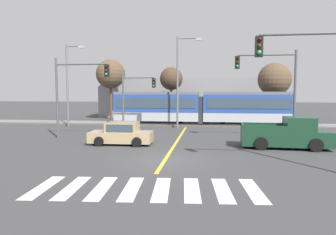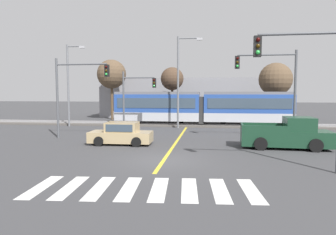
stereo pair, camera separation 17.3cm
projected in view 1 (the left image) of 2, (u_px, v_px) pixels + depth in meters
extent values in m
plane|color=#3D3D3F|center=(165.00, 160.00, 15.52)|extent=(200.00, 200.00, 0.00)
cube|color=#56514C|center=(187.00, 125.00, 32.21)|extent=(120.00, 4.00, 0.18)
cube|color=#939399|center=(187.00, 124.00, 31.48)|extent=(120.00, 0.08, 0.10)
cube|color=#939399|center=(188.00, 123.00, 32.91)|extent=(120.00, 0.08, 0.10)
cube|color=#B7BAC1|center=(157.00, 116.00, 32.56)|extent=(9.00, 2.60, 0.90)
cube|color=#284C9E|center=(157.00, 103.00, 32.45)|extent=(9.00, 2.60, 1.90)
cube|color=#384756|center=(155.00, 103.00, 31.14)|extent=(8.28, 0.04, 1.04)
cube|color=slate|center=(157.00, 93.00, 32.36)|extent=(9.00, 2.39, 0.28)
cylinder|color=black|center=(180.00, 120.00, 32.28)|extent=(0.70, 0.20, 0.70)
cylinder|color=black|center=(135.00, 120.00, 32.93)|extent=(0.70, 0.20, 0.70)
cube|color=#B7BAC1|center=(246.00, 117.00, 31.32)|extent=(9.00, 2.60, 0.90)
cube|color=#284C9E|center=(247.00, 104.00, 31.20)|extent=(9.00, 2.60, 1.90)
cube|color=#384756|center=(248.00, 104.00, 29.89)|extent=(8.28, 0.04, 1.04)
cube|color=slate|center=(247.00, 93.00, 31.11)|extent=(9.00, 2.39, 0.28)
cylinder|color=black|center=(271.00, 121.00, 31.03)|extent=(0.70, 0.20, 0.70)
cylinder|color=black|center=(222.00, 121.00, 31.68)|extent=(0.70, 0.20, 0.70)
cube|color=#2D2D2D|center=(201.00, 110.00, 31.88)|extent=(0.50, 2.34, 2.80)
cube|color=silver|center=(44.00, 187.00, 11.11)|extent=(0.79, 2.84, 0.01)
cube|color=silver|center=(73.00, 187.00, 11.05)|extent=(0.79, 2.84, 0.01)
cube|color=silver|center=(102.00, 188.00, 11.00)|extent=(0.79, 2.84, 0.01)
cube|color=silver|center=(132.00, 188.00, 10.94)|extent=(0.79, 2.84, 0.01)
cube|color=silver|center=(162.00, 189.00, 10.89)|extent=(0.79, 2.84, 0.01)
cube|color=silver|center=(192.00, 189.00, 10.83)|extent=(0.79, 2.84, 0.01)
cube|color=silver|center=(222.00, 190.00, 10.78)|extent=(0.79, 2.84, 0.01)
cube|color=silver|center=(253.00, 190.00, 10.72)|extent=(0.79, 2.84, 0.01)
cube|color=gold|center=(177.00, 141.00, 21.56)|extent=(0.20, 17.56, 0.01)
cube|color=tan|center=(121.00, 137.00, 20.28)|extent=(4.24, 1.80, 0.72)
cube|color=tan|center=(122.00, 127.00, 20.21)|extent=(2.13, 1.57, 0.64)
cube|color=#384756|center=(108.00, 127.00, 20.32)|extent=(0.13, 1.43, 0.52)
cube|color=#384756|center=(119.00, 128.00, 19.44)|extent=(1.79, 0.08, 0.48)
cylinder|color=black|center=(99.00, 141.00, 19.59)|extent=(0.64, 0.23, 0.64)
cylinder|color=black|center=(107.00, 138.00, 21.28)|extent=(0.64, 0.23, 0.64)
cylinder|color=black|center=(137.00, 142.00, 19.32)|extent=(0.64, 0.23, 0.64)
cylinder|color=black|center=(142.00, 138.00, 21.00)|extent=(0.64, 0.23, 0.64)
cube|color=#193D28|center=(285.00, 138.00, 18.92)|extent=(5.50, 2.24, 0.96)
cube|color=#193D28|center=(299.00, 124.00, 18.69)|extent=(1.79, 1.93, 0.84)
cube|color=#384756|center=(312.00, 124.00, 18.56)|extent=(0.19, 1.70, 0.66)
cube|color=#193D28|center=(263.00, 125.00, 19.99)|extent=(2.70, 0.26, 0.36)
cube|color=#193D28|center=(267.00, 129.00, 18.18)|extent=(2.70, 0.26, 0.36)
cube|color=#193D28|center=(242.00, 126.00, 19.35)|extent=(0.22, 1.96, 0.36)
cylinder|color=black|center=(307.00, 140.00, 19.61)|extent=(0.81, 0.32, 0.80)
cylinder|color=black|center=(316.00, 145.00, 17.69)|extent=(0.81, 0.32, 0.80)
cylinder|color=black|center=(258.00, 139.00, 20.19)|extent=(0.81, 0.32, 0.80)
cylinder|color=black|center=(261.00, 144.00, 18.27)|extent=(0.81, 0.32, 0.80)
cylinder|color=#515459|center=(295.00, 97.00, 21.00)|extent=(0.18, 0.18, 6.46)
cylinder|color=#515459|center=(266.00, 55.00, 21.03)|extent=(4.00, 0.12, 0.12)
cube|color=black|center=(237.00, 62.00, 21.33)|extent=(0.32, 0.28, 0.90)
sphere|color=#360605|center=(238.00, 58.00, 21.16)|extent=(0.18, 0.18, 0.18)
sphere|color=#3A2706|center=(237.00, 62.00, 21.18)|extent=(0.18, 0.18, 0.18)
sphere|color=green|center=(237.00, 66.00, 21.21)|extent=(0.18, 0.18, 0.18)
cylinder|color=#515459|center=(57.00, 99.00, 22.96)|extent=(0.18, 0.18, 6.12)
cylinder|color=#515459|center=(81.00, 64.00, 22.48)|extent=(4.00, 0.12, 0.12)
cube|color=black|center=(107.00, 71.00, 22.26)|extent=(0.32, 0.28, 0.90)
sphere|color=#360605|center=(106.00, 67.00, 22.09)|extent=(0.18, 0.18, 0.18)
sphere|color=#3A2706|center=(106.00, 71.00, 22.11)|extent=(0.18, 0.18, 0.18)
sphere|color=green|center=(106.00, 74.00, 22.14)|extent=(0.18, 0.18, 0.18)
cylinder|color=#515459|center=(123.00, 101.00, 28.63)|extent=(0.18, 0.18, 5.52)
cylinder|color=#515459|center=(138.00, 78.00, 28.26)|extent=(3.00, 0.12, 0.12)
cube|color=black|center=(154.00, 83.00, 28.10)|extent=(0.32, 0.28, 0.90)
sphere|color=#360605|center=(154.00, 80.00, 27.93)|extent=(0.18, 0.18, 0.18)
sphere|color=#3A2706|center=(154.00, 83.00, 27.95)|extent=(0.18, 0.18, 0.18)
sphere|color=green|center=(154.00, 86.00, 27.98)|extent=(0.18, 0.18, 0.18)
cylinder|color=#515459|center=(301.00, 34.00, 12.80)|extent=(3.50, 0.12, 0.12)
cube|color=black|center=(259.00, 47.00, 13.07)|extent=(0.32, 0.28, 0.90)
sphere|color=#360605|center=(260.00, 40.00, 12.90)|extent=(0.18, 0.18, 0.18)
sphere|color=#3A2706|center=(260.00, 46.00, 12.93)|extent=(0.18, 0.18, 0.18)
sphere|color=green|center=(259.00, 52.00, 12.95)|extent=(0.18, 0.18, 0.18)
cylinder|color=slate|center=(67.00, 86.00, 30.86)|extent=(0.20, 0.20, 8.42)
cylinder|color=slate|center=(74.00, 46.00, 30.42)|extent=(1.62, 0.12, 0.12)
cube|color=#B2B2B7|center=(81.00, 47.00, 30.32)|extent=(0.56, 0.28, 0.20)
cylinder|color=slate|center=(178.00, 83.00, 29.27)|extent=(0.20, 0.20, 8.93)
cylinder|color=slate|center=(188.00, 38.00, 28.78)|extent=(2.07, 0.12, 0.12)
cube|color=#B2B2B7|center=(199.00, 39.00, 28.65)|extent=(0.56, 0.28, 0.20)
cylinder|color=brown|center=(111.00, 100.00, 38.92)|extent=(0.32, 0.32, 5.17)
sphere|color=brown|center=(111.00, 74.00, 38.64)|extent=(3.74, 3.74, 3.74)
cylinder|color=brown|center=(171.00, 102.00, 37.81)|extent=(0.32, 0.32, 4.69)
sphere|color=#4C3828|center=(171.00, 79.00, 37.57)|extent=(2.88, 2.88, 2.88)
cylinder|color=brown|center=(274.00, 104.00, 34.88)|extent=(0.32, 0.32, 4.30)
sphere|color=brown|center=(274.00, 79.00, 34.64)|extent=(3.81, 3.81, 3.81)
cube|color=gray|center=(188.00, 98.00, 43.52)|extent=(25.14, 6.00, 5.53)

